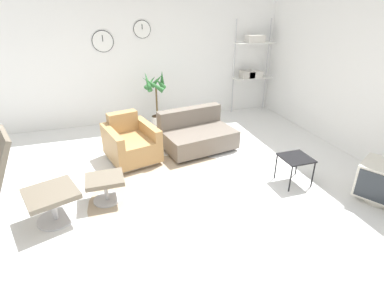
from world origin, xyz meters
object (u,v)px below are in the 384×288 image
Objects in this scene: couch_low at (197,135)px; ottoman at (105,184)px; lounge_chair at (10,176)px; side_table at (296,160)px; shelf_unit at (252,61)px; armchair_red at (131,144)px; crt_television at (382,182)px; potted_plant at (156,100)px.

ottoman is at bearing 25.38° from couch_low.
lounge_chair reaches higher than side_table.
shelf_unit is (4.41, 3.02, 0.46)m from lounge_chair.
couch_low is 1.82m from side_table.
shelf_unit is at bearing 37.69° from ottoman.
shelf_unit is (3.02, 1.61, 0.92)m from armchair_red.
side_table is at bearing 131.68° from armchair_red.
side_table is (2.59, -0.37, 0.11)m from ottoman.
potted_plant reaches higher than crt_television.
potted_plant is at bearing 63.32° from ottoman.
potted_plant is at bearing -133.22° from armchair_red.
side_table is 0.57× the size of crt_television.
ottoman is 4.51m from shelf_unit.
side_table is at bearing 111.28° from couch_low.
side_table is at bearing -62.01° from potted_plant.
lounge_chair is 2.75× the size of ottoman.
shelf_unit is (1.84, 1.52, 0.95)m from couch_low.
ottoman is 0.35× the size of couch_low.
shelf_unit reaches higher than couch_low.
armchair_red is at bearing -151.93° from shelf_unit.
ottoman is at bearing 171.81° from side_table.
lounge_chair is 1.81× the size of crt_television.
couch_low is 1.08× the size of potted_plant.
armchair_red is 3.66m from crt_television.
side_table is 0.33× the size of potted_plant.
armchair_red is 0.48× the size of shelf_unit.
lounge_chair is 3.17× the size of side_table.
potted_plant is at bearing -170.78° from shelf_unit.
shelf_unit is at bearing 73.78° from side_table.
armchair_red is 2.45× the size of side_table.
shelf_unit is (0.89, 3.07, 0.83)m from side_table.
lounge_chair is at bearing 179.26° from side_table.
lounge_chair is at bearing 20.16° from couch_low.
crt_television is (2.94, -2.18, 0.00)m from armchair_red.
potted_plant is (1.16, 2.32, 0.36)m from ottoman.
crt_television is 0.35× the size of shelf_unit.
crt_television reaches higher than ottoman.
shelf_unit is at bearing -165.77° from armchair_red.
side_table is at bearing -8.19° from ottoman.
lounge_chair is 1.09m from ottoman.
shelf_unit reaches higher than side_table.
couch_low is 3.26× the size of side_table.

